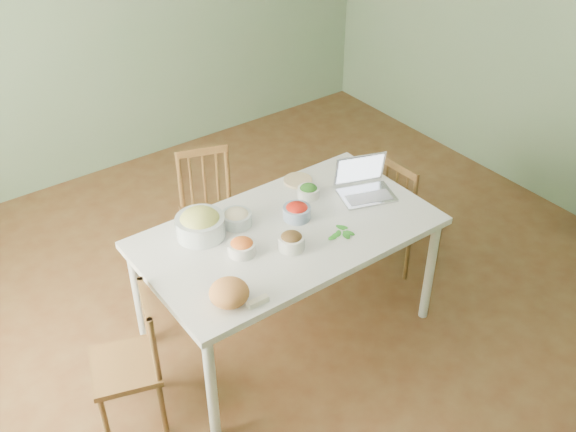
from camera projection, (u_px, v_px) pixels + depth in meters
floor at (298, 304)px, 4.61m from camera, size 5.00×5.00×0.00m
wall_back at (118, 16)px, 5.47m from camera, size 5.00×0.00×2.70m
wall_right at (563, 40)px, 5.04m from camera, size 0.00×5.00×2.70m
dining_table at (288, 282)px, 4.18m from camera, size 1.76×0.99×0.83m
chair_far at (211, 215)px, 4.71m from camera, size 0.50×0.49×0.91m
chair_left at (124, 363)px, 3.61m from camera, size 0.46×0.47×0.86m
chair_right at (410, 209)px, 4.77m from camera, size 0.39×0.41×0.90m
bread_boule at (229, 293)px, 3.39m from camera, size 0.26×0.26×0.14m
butter_stick at (258, 302)px, 3.41m from camera, size 0.12×0.04×0.03m
bowl_squash at (200, 223)px, 3.85m from camera, size 0.30×0.30×0.17m
bowl_carrot at (242, 247)px, 3.73m from camera, size 0.20×0.20×0.09m
bowl_onion at (237, 217)px, 3.96m from camera, size 0.21×0.21×0.10m
bowl_mushroom at (291, 241)px, 3.77m from camera, size 0.18×0.18×0.10m
bowl_redpep at (297, 211)px, 4.01m from camera, size 0.22×0.22×0.10m
bowl_broccoli at (309, 191)px, 4.20m from camera, size 0.14×0.14×0.09m
flatbread at (298, 180)px, 4.37m from camera, size 0.25×0.25×0.02m
basil_bunch at (339, 233)px, 3.90m from camera, size 0.19×0.19×0.02m
laptop at (368, 181)px, 4.16m from camera, size 0.41×0.37×0.24m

